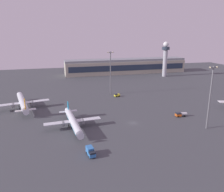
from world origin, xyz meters
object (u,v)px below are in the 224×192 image
Objects in this scene: control_tower at (165,56)px; apron_light_central at (210,94)px; fuel_truck at (181,114)px; apron_light_west at (110,71)px; airplane_near_gate at (23,102)px; cargo_loader at (117,95)px; catering_truck at (91,151)px; airplane_taxiway_distant at (73,121)px.

apron_light_central is at bearing -109.37° from control_tower.
apron_light_west is at bearing 28.80° from fuel_truck.
control_tower is at bearing 70.63° from apron_light_central.
airplane_near_gate is 64.18m from cargo_loader.
fuel_truck is at bearing -65.99° from apron_light_west.
apron_light_central is (58.62, 10.22, 15.46)m from catering_truck.
apron_light_west is (-28.50, 74.35, 0.82)m from apron_light_central.
airplane_taxiway_distant is at bearing -133.70° from control_tower.
control_tower is at bearing -64.69° from cargo_loader.
apron_light_central reaches higher than airplane_near_gate.
airplane_near_gate is 1.27× the size of apron_light_west.
airplane_near_gate is 72.02m from catering_truck.
cargo_loader is (63.14, 11.19, -2.77)m from airplane_near_gate.
apron_light_central is (62.29, -17.50, 13.60)m from airplane_taxiway_distant.
apron_light_west is (-74.50, -56.47, -3.22)m from control_tower.
control_tower is 1.14× the size of apron_light_west.
airplane_near_gate reaches higher than fuel_truck.
airplane_near_gate is 1.34× the size of apron_light_central.
catering_truck is at bearing -76.05° from airplane_near_gate.
cargo_loader is at bearing 29.75° from fuel_truck.
apron_light_west reaches higher than cargo_loader.
airplane_taxiway_distant reaches higher than cargo_loader.
airplane_taxiway_distant is 60.89m from cargo_loader.
airplane_near_gate reaches higher than catering_truck.
cargo_loader is at bearing -71.89° from apron_light_west.
airplane_taxiway_distant is 1.17× the size of apron_light_central.
fuel_truck is at bearing 175.89° from airplane_taxiway_distant.
apron_light_west is (30.12, 84.57, 16.28)m from catering_truck.
apron_light_central is at bearing -42.73° from airplane_near_gate.
catering_truck is 0.20× the size of apron_light_central.
cargo_loader is at bearing -138.04° from control_tower.
apron_light_west is (60.48, 19.31, 13.91)m from airplane_near_gate.
apron_light_west is (33.79, 56.85, 14.42)m from airplane_taxiway_distant.
catering_truck reaches higher than fuel_truck.
apron_light_central reaches higher than cargo_loader.
catering_truck is at bearing 93.21° from airplane_taxiway_distant.
airplane_near_gate is at bearing -58.91° from airplane_taxiway_distant.
control_tower is 6.14× the size of catering_truck.
control_tower is 157.72m from airplane_taxiway_distant.
control_tower is 93.53m from apron_light_west.
apron_light_west reaches higher than fuel_truck.
control_tower is 1.02× the size of airplane_taxiway_distant.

